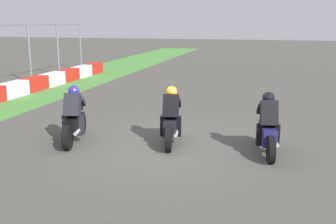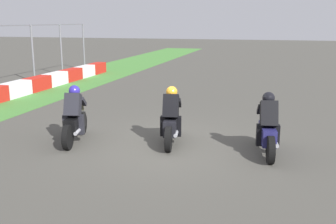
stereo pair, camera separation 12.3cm
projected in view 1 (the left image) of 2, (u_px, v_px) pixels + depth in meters
The scene contains 4 objects.
ground_plane at pixel (166, 145), 10.38m from camera, with size 120.00×120.00×0.00m, color #48463F.
rider_lane_a at pixel (268, 129), 9.60m from camera, with size 2.04×0.60×1.51m.
rider_lane_b at pixel (171, 120), 10.39m from camera, with size 2.04×0.60×1.51m.
rider_lane_c at pixel (74, 119), 10.52m from camera, with size 2.02×0.66×1.51m.
Camera 1 is at (-9.58, -2.57, 3.18)m, focal length 42.39 mm.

